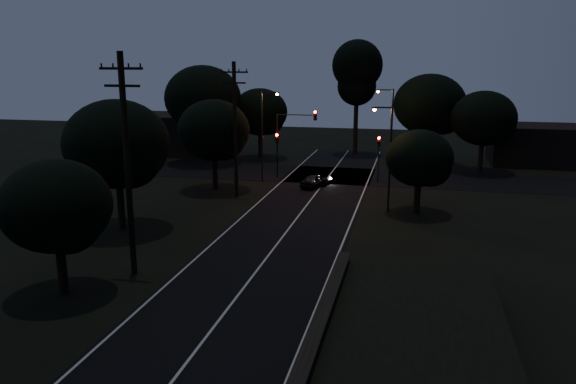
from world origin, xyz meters
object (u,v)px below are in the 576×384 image
at_px(utility_pole_far, 235,128).
at_px(car, 315,181).
at_px(tall_pine, 357,72).
at_px(signal_left, 277,147).
at_px(signal_right, 379,150).
at_px(utility_pole_mid, 127,162).
at_px(signal_mast, 295,131).
at_px(streetlight_a, 264,130).
at_px(streetlight_c, 388,151).
at_px(streetlight_b, 390,125).

relative_size(utility_pole_far, car, 3.22).
height_order(tall_pine, signal_left, tall_pine).
xyz_separation_m(signal_left, signal_right, (9.20, 0.00, 0.00)).
relative_size(utility_pole_mid, signal_mast, 1.76).
relative_size(streetlight_a, streetlight_c, 1.07).
relative_size(signal_left, signal_mast, 0.66).
bearing_deg(streetlight_c, utility_pole_mid, -128.26).
xyz_separation_m(streetlight_a, car, (4.84, -1.38, -4.08)).
height_order(signal_left, car, signal_left).
distance_m(utility_pole_mid, streetlight_a, 23.04).
distance_m(utility_pole_far, signal_mast, 8.64).
bearing_deg(signal_mast, utility_pole_mid, -97.04).
bearing_deg(streetlight_b, streetlight_c, -87.86).
bearing_deg(signal_left, streetlight_a, -109.59).
xyz_separation_m(streetlight_b, car, (-5.78, -7.38, -4.08)).
distance_m(signal_right, streetlight_c, 10.18).
distance_m(signal_right, car, 6.50).
xyz_separation_m(signal_mast, streetlight_b, (8.22, 4.01, 0.30)).
relative_size(tall_pine, signal_left, 3.14).
distance_m(signal_left, car, 5.79).
bearing_deg(streetlight_c, signal_right, 97.02).
bearing_deg(signal_left, signal_right, 0.00).
bearing_deg(tall_pine, utility_pole_mid, -99.93).
distance_m(signal_left, streetlight_c, 14.52).
bearing_deg(streetlight_c, car, 133.58).
height_order(utility_pole_far, car, utility_pole_far).
bearing_deg(tall_pine, streetlight_b, -68.62).
distance_m(streetlight_b, car, 10.22).
bearing_deg(streetlight_c, tall_pine, 100.93).
distance_m(utility_pole_far, streetlight_a, 6.10).
bearing_deg(tall_pine, streetlight_a, -110.36).
distance_m(tall_pine, streetlight_c, 25.93).
height_order(tall_pine, streetlight_b, tall_pine).
xyz_separation_m(signal_right, streetlight_a, (-9.91, -1.99, 1.80)).
xyz_separation_m(utility_pole_mid, signal_mast, (3.09, 24.99, -1.40)).
xyz_separation_m(tall_pine, signal_right, (3.60, -15.01, -6.44)).
bearing_deg(streetlight_b, utility_pole_mid, -111.30).
relative_size(signal_mast, streetlight_b, 0.78).
relative_size(signal_right, streetlight_c, 0.55).
xyz_separation_m(utility_pole_far, signal_mast, (3.09, 7.99, -1.15)).
distance_m(signal_right, streetlight_b, 4.45).
height_order(utility_pole_mid, streetlight_b, utility_pole_mid).
height_order(utility_pole_far, signal_mast, utility_pole_far).
relative_size(signal_right, car, 1.26).
distance_m(tall_pine, signal_right, 16.73).
bearing_deg(tall_pine, signal_mast, -104.62).
xyz_separation_m(utility_pole_mid, utility_pole_far, (0.00, 17.00, -0.25)).
bearing_deg(car, tall_pine, -71.80).
xyz_separation_m(utility_pole_far, signal_right, (10.60, 7.99, -2.65)).
height_order(utility_pole_mid, streetlight_a, utility_pole_mid).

